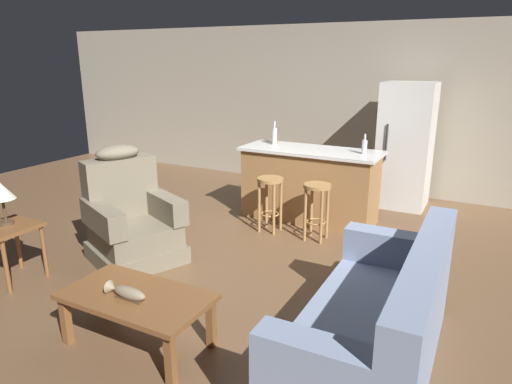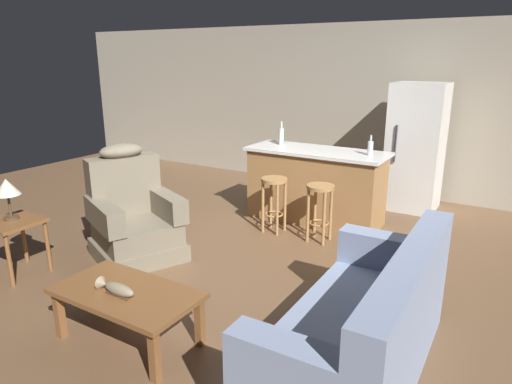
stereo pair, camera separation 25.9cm
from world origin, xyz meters
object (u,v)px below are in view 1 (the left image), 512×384
at_px(end_table, 9,235).
at_px(kitchen_island, 310,184).
at_px(bar_stool_left, 270,194).
at_px(refrigerator, 405,146).
at_px(bottle_wine_dark, 274,136).
at_px(coffee_table, 137,301).
at_px(fish_figurine, 126,292).
at_px(recliner_near_lamp, 131,221).
at_px(bottle_tall_green, 275,135).
at_px(couch, 379,326).
at_px(bar_stool_right, 317,201).
at_px(table_lamp, 1,193).
at_px(bottle_short_amber, 364,146).

bearing_deg(end_table, kitchen_island, 57.66).
distance_m(bar_stool_left, refrigerator, 2.24).
bearing_deg(refrigerator, bottle_wine_dark, -143.44).
relative_size(coffee_table, fish_figurine, 3.24).
distance_m(coffee_table, bottle_wine_dark, 3.39).
height_order(recliner_near_lamp, bottle_tall_green, bottle_tall_green).
distance_m(coffee_table, couch, 1.73).
distance_m(coffee_table, bar_stool_right, 2.61).
distance_m(couch, table_lamp, 3.52).
bearing_deg(bottle_short_amber, bar_stool_left, -145.78).
height_order(table_lamp, bar_stool_left, table_lamp).
distance_m(table_lamp, bottle_wine_dark, 3.32).
bearing_deg(recliner_near_lamp, bottle_tall_green, 98.77).
relative_size(coffee_table, bottle_short_amber, 4.51).
xyz_separation_m(fish_figurine, kitchen_island, (0.11, 3.27, 0.02)).
relative_size(coffee_table, couch, 0.58).
bearing_deg(refrigerator, bar_stool_left, -123.87).
relative_size(fish_figurine, bar_stool_right, 0.50).
relative_size(fish_figurine, refrigerator, 0.19).
xyz_separation_m(bar_stool_right, bottle_short_amber, (0.35, 0.65, 0.57)).
bearing_deg(refrigerator, kitchen_island, -128.72).
distance_m(fish_figurine, bottle_short_amber, 3.44).
distance_m(kitchen_island, bottle_tall_green, 0.86).
height_order(coffee_table, kitchen_island, kitchen_island).
height_order(kitchen_island, bar_stool_right, kitchen_island).
bearing_deg(fish_figurine, bottle_tall_green, 98.07).
distance_m(bottle_tall_green, bottle_wine_dark, 0.13).
bearing_deg(refrigerator, fish_figurine, -103.53).
bearing_deg(fish_figurine, table_lamp, 169.75).
relative_size(fish_figurine, table_lamp, 0.83).
bearing_deg(bottle_tall_green, couch, -52.85).
xyz_separation_m(coffee_table, refrigerator, (1.05, 4.40, 0.52)).
distance_m(coffee_table, bottle_tall_green, 3.50).
distance_m(recliner_near_lamp, kitchen_island, 2.37).
relative_size(recliner_near_lamp, bottle_tall_green, 4.21).
xyz_separation_m(couch, bottle_short_amber, (-0.87, 2.68, 0.70)).
relative_size(couch, kitchen_island, 1.06).
height_order(couch, bar_stool_left, couch).
relative_size(coffee_table, table_lamp, 2.68).
xyz_separation_m(bar_stool_left, bar_stool_right, (0.60, 0.00, 0.00)).
bearing_deg(bottle_short_amber, end_table, -130.68).
xyz_separation_m(end_table, table_lamp, (-0.04, 0.02, 0.41)).
bearing_deg(bottle_wine_dark, table_lamp, -114.18).
distance_m(kitchen_island, bottle_wine_dark, 0.81).
bearing_deg(bottle_wine_dark, bar_stool_right, -38.27).
xyz_separation_m(kitchen_island, bar_stool_right, (0.34, -0.63, -0.01)).
bearing_deg(bar_stool_right, bar_stool_left, 180.00).
xyz_separation_m(end_table, bar_stool_left, (1.61, 2.33, 0.01)).
relative_size(coffee_table, bar_stool_left, 1.62).
xyz_separation_m(bar_stool_left, refrigerator, (1.23, 1.83, 0.41)).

